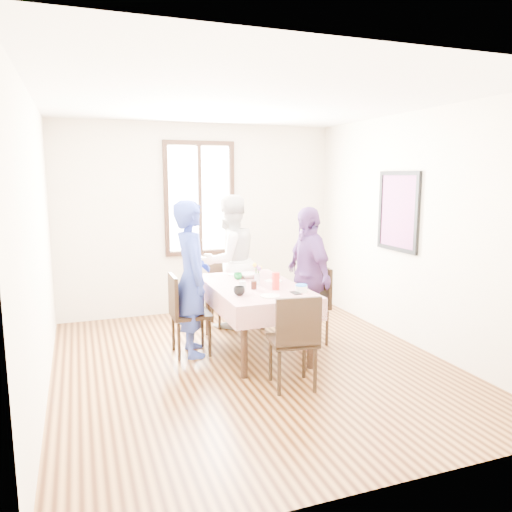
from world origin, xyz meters
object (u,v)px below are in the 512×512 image
Objects in this scene: chair_near at (293,340)px; person_left at (192,278)px; dining_table at (254,318)px; person_right at (308,276)px; chair_left at (191,314)px; chair_right at (309,305)px; chair_far at (228,291)px; person_far at (228,261)px.

person_left reaches higher than chair_near.
person_right is (0.68, 0.05, 0.44)m from dining_table.
person_right is (1.39, -0.10, 0.36)m from chair_left.
chair_right is 1.45m from person_left.
chair_far is at bearing 142.55° from chair_left.
person_right is (0.68, -1.00, 0.36)m from chair_far.
dining_table is 1.67× the size of chair_left.
chair_right is at bearing 124.23° from chair_far.
dining_table is 0.72m from chair_left.
person_right reaches higher than chair_left.
dining_table is 0.85m from person_left.
chair_left is 1.44m from person_right.
chair_far is 0.41m from person_far.
person_right is (0.68, -0.98, -0.05)m from person_far.
chair_near is at bearing 89.12° from chair_far.
dining_table is 0.71m from chair_right.
person_right is at bearing 66.34° from chair_near.
chair_right is 1.00× the size of chair_far.
chair_left and chair_right have the same top height.
dining_table is at bearing -99.04° from person_left.
chair_far is (-0.70, 1.00, 0.00)m from chair_right.
person_left is at bearing 52.01° from chair_far.
person_right is (1.37, -0.10, -0.05)m from person_left.
person_right is at bearing 86.48° from chair_left.
person_far is (0.00, 2.08, 0.41)m from chair_near.
chair_near is 0.53× the size of person_left.
dining_table is 0.94× the size of person_right.
chair_near is at bearing -90.00° from dining_table.
chair_left is 1.38m from chair_near.
dining_table is 1.05m from chair_near.
person_right is (-0.02, -0.00, 0.36)m from chair_right.
chair_near is at bearing 30.98° from chair_left.
chair_right and chair_near have the same top height.
person_far reaches higher than chair_left.
person_far is at bearing 98.35° from chair_near.
chair_left reaches higher than dining_table.
chair_near is at bearing 70.04° from person_far.
chair_near is (-0.00, -1.05, 0.08)m from dining_table.
person_far is at bearing 90.00° from dining_table.
chair_near is 0.56× the size of person_right.
chair_left is at bearing 128.92° from chair_near.
person_far reaches higher than chair_right.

